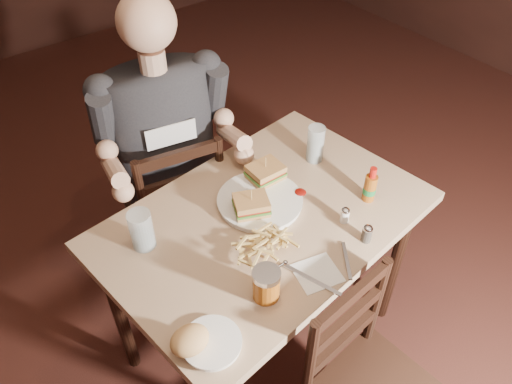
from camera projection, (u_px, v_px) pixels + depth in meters
room_shell at (302, 66)px, 1.23m from camera, size 7.00×7.00×7.00m
main_table at (264, 234)px, 1.79m from camera, size 1.20×0.87×0.77m
chair_far at (174, 204)px, 2.26m from camera, size 0.48×0.51×0.87m
diner at (164, 120)px, 1.89m from camera, size 0.62×0.53×0.95m
dinner_plate at (260, 202)px, 1.77m from camera, size 0.33×0.33×0.02m
sandwich_left at (251, 201)px, 1.69m from camera, size 0.14×0.13×0.10m
sandwich_right at (266, 168)px, 1.82m from camera, size 0.12×0.10×0.10m
fries_pile at (263, 243)px, 1.59m from camera, size 0.26×0.20×0.04m
ketchup_dollop at (300, 192)px, 1.79m from camera, size 0.05×0.05×0.01m
glass_left at (142, 230)px, 1.59m from camera, size 0.08×0.08×0.14m
glass_right at (315, 144)px, 1.91m from camera, size 0.07×0.07×0.15m
hot_sauce at (371, 184)px, 1.75m from camera, size 0.05×0.05×0.14m
salt_shaker at (345, 215)px, 1.70m from camera, size 0.03×0.03×0.06m
pepper_shaker at (367, 234)px, 1.63m from camera, size 0.04×0.04×0.06m
syrup_dispenser at (266, 284)px, 1.45m from camera, size 0.09×0.09×0.11m
napkin at (317, 273)px, 1.55m from camera, size 0.16×0.15×0.00m
knife at (311, 279)px, 1.53m from camera, size 0.08×0.20×0.00m
fork at (347, 260)px, 1.58m from camera, size 0.10×0.13×0.00m
side_plate at (212, 343)px, 1.37m from camera, size 0.18×0.18×0.01m
bread_roll at (190, 340)px, 1.33m from camera, size 0.12×0.10×0.07m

